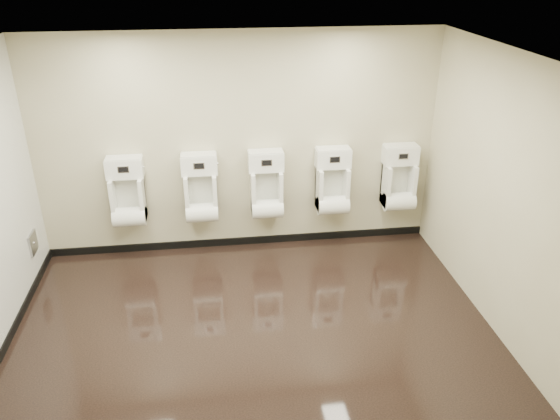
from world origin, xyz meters
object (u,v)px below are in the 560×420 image
(access_panel, at_px, (33,243))
(urinal_1, at_px, (201,193))
(urinal_2, at_px, (266,189))
(urinal_3, at_px, (333,186))
(urinal_0, at_px, (128,197))
(urinal_4, at_px, (399,182))

(access_panel, bearing_deg, urinal_1, 11.38)
(urinal_1, bearing_deg, access_panel, -168.62)
(urinal_2, relative_size, urinal_3, 1.00)
(urinal_0, relative_size, urinal_1, 1.00)
(urinal_1, bearing_deg, urinal_2, 0.00)
(urinal_2, bearing_deg, urinal_0, 180.00)
(urinal_4, bearing_deg, urinal_2, 180.00)
(urinal_1, xyz_separation_m, urinal_3, (1.69, 0.00, 0.00))
(urinal_2, height_order, urinal_3, same)
(urinal_0, xyz_separation_m, urinal_2, (1.72, 0.00, 0.00))
(urinal_0, bearing_deg, access_panel, -159.82)
(urinal_2, bearing_deg, urinal_4, 0.00)
(access_panel, xyz_separation_m, urinal_4, (4.56, 0.40, 0.35))
(access_panel, bearing_deg, urinal_3, 6.21)
(urinal_2, bearing_deg, urinal_3, 0.00)
(urinal_2, bearing_deg, urinal_1, 180.00)
(urinal_1, relative_size, urinal_3, 1.00)
(urinal_1, relative_size, urinal_2, 1.00)
(access_panel, relative_size, urinal_1, 0.29)
(urinal_0, distance_m, urinal_3, 2.58)
(urinal_0, xyz_separation_m, urinal_1, (0.90, 0.00, 0.00))
(urinal_3, distance_m, urinal_4, 0.89)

